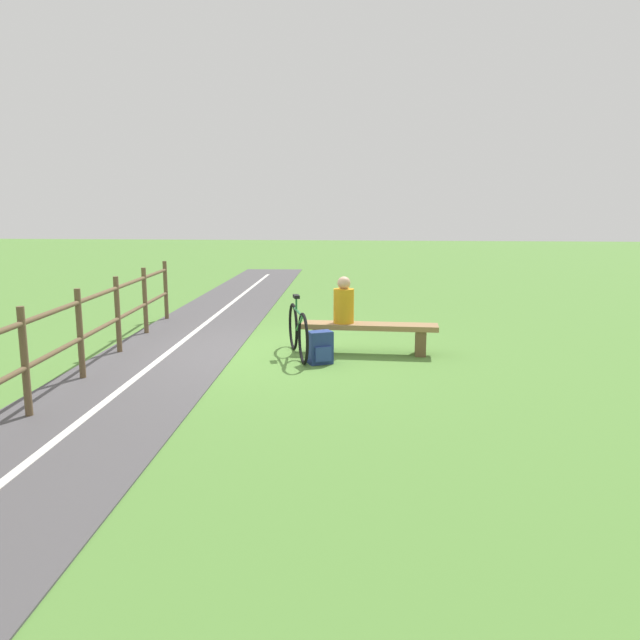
{
  "coord_description": "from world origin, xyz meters",
  "views": [
    {
      "loc": [
        -1.89,
        9.1,
        2.14
      ],
      "look_at": [
        -1.14,
        2.09,
        0.9
      ],
      "focal_mm": 34.03,
      "sensor_mm": 36.0,
      "label": 1
    }
  ],
  "objects_px": {
    "bench": "(369,332)",
    "bicycle": "(298,331)",
    "backpack": "(320,348)",
    "person_seated": "(344,303)"
  },
  "relations": [
    {
      "from": "bicycle",
      "to": "backpack",
      "type": "height_order",
      "value": "bicycle"
    },
    {
      "from": "bench",
      "to": "person_seated",
      "type": "xyz_separation_m",
      "value": [
        0.4,
        -0.01,
        0.45
      ]
    },
    {
      "from": "bicycle",
      "to": "backpack",
      "type": "relative_size",
      "value": 3.45
    },
    {
      "from": "backpack",
      "to": "bicycle",
      "type": "bearing_deg",
      "value": -47.36
    },
    {
      "from": "bicycle",
      "to": "person_seated",
      "type": "bearing_deg",
      "value": 99.24
    },
    {
      "from": "person_seated",
      "to": "bicycle",
      "type": "xyz_separation_m",
      "value": [
        0.67,
        0.33,
        -0.39
      ]
    },
    {
      "from": "bench",
      "to": "backpack",
      "type": "relative_size",
      "value": 4.43
    },
    {
      "from": "bench",
      "to": "backpack",
      "type": "bearing_deg",
      "value": 48.32
    },
    {
      "from": "bench",
      "to": "bicycle",
      "type": "bearing_deg",
      "value": 18.26
    },
    {
      "from": "person_seated",
      "to": "backpack",
      "type": "height_order",
      "value": "person_seated"
    }
  ]
}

